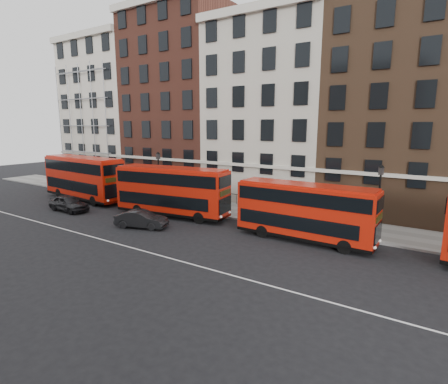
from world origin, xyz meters
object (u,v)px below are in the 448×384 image
Objects in this scene: bus_c at (304,211)px; car_rear at (69,203)px; bus_a at (83,177)px; bus_b at (172,190)px; car_front at (141,219)px.

bus_c reaches higher than car_rear.
car_rear is at bearing -46.81° from bus_a.
bus_a is 5.50m from car_rear.
bus_c is at bearing -7.66° from bus_b.
car_front is at bearing -13.20° from bus_a.
bus_a reaches higher than bus_c.
bus_b is 10.47m from car_rear.
bus_b reaches higher than bus_c.
bus_c is at bearing -89.98° from car_front.
bus_b is 12.39m from bus_c.
bus_c is at bearing -79.76° from car_rear.
car_rear is at bearing 71.12° from car_front.
bus_a reaches higher than bus_b.
bus_c is at bearing 4.00° from bus_a.
bus_a is 1.06× the size of bus_b.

